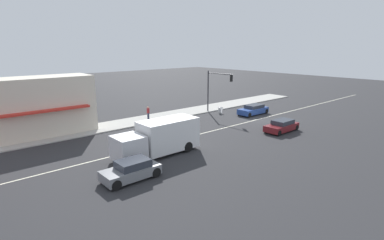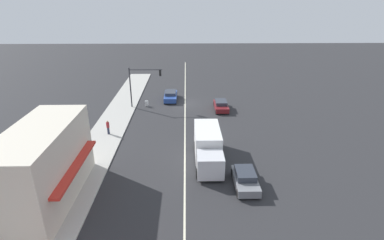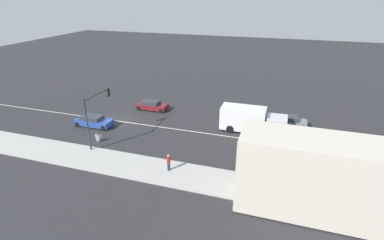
# 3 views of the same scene
# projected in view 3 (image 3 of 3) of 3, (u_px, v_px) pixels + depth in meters

# --- Properties ---
(ground_plane) EXTENTS (160.00, 160.00, 0.00)m
(ground_plane) POSITION_uv_depth(u_px,v_px,m) (259.00, 141.00, 33.01)
(ground_plane) COLOR #2B2B2D
(sidewalk_right) EXTENTS (4.00, 73.00, 0.12)m
(sidewalk_right) POSITION_uv_depth(u_px,v_px,m) (253.00, 188.00, 24.99)
(sidewalk_right) COLOR #B2AFA8
(sidewalk_right) RESTS_ON ground
(lane_marking_center) EXTENTS (0.16, 60.00, 0.01)m
(lane_marking_center) POSITION_uv_depth(u_px,v_px,m) (116.00, 121.00, 38.10)
(lane_marking_center) COLOR beige
(lane_marking_center) RESTS_ON ground
(building_corner_store) EXTENTS (4.71, 10.11, 5.85)m
(building_corner_store) POSITION_uv_depth(u_px,v_px,m) (310.00, 176.00, 21.47)
(building_corner_store) COLOR beige
(building_corner_store) RESTS_ON sidewalk_right
(traffic_signal_main) EXTENTS (4.59, 0.34, 5.60)m
(traffic_signal_main) POSITION_uv_depth(u_px,v_px,m) (95.00, 111.00, 30.74)
(traffic_signal_main) COLOR #333338
(traffic_signal_main) RESTS_ON sidewalk_right
(pedestrian) EXTENTS (0.34, 0.34, 1.63)m
(pedestrian) POSITION_uv_depth(u_px,v_px,m) (169.00, 162.00, 27.09)
(pedestrian) COLOR #282D42
(pedestrian) RESTS_ON sidewalk_right
(warning_aframe_sign) EXTENTS (0.45, 0.53, 0.84)m
(warning_aframe_sign) POSITION_uv_depth(u_px,v_px,m) (98.00, 138.00, 32.77)
(warning_aframe_sign) COLOR silver
(warning_aframe_sign) RESTS_ON ground
(delivery_truck) EXTENTS (2.44, 7.50, 2.87)m
(delivery_truck) POSITION_uv_depth(u_px,v_px,m) (251.00, 120.00, 34.73)
(delivery_truck) COLOR silver
(delivery_truck) RESTS_ON ground
(suv_grey) EXTENTS (1.84, 3.94, 1.37)m
(suv_grey) POSITION_uv_depth(u_px,v_px,m) (289.00, 121.00, 36.26)
(suv_grey) COLOR slate
(suv_grey) RESTS_ON ground
(sedan_maroon) EXTENTS (1.82, 4.14, 1.26)m
(sedan_maroon) POSITION_uv_depth(u_px,v_px,m) (152.00, 105.00, 41.45)
(sedan_maroon) COLOR maroon
(sedan_maroon) RESTS_ON ground
(coupe_blue) EXTENTS (1.87, 4.50, 1.31)m
(coupe_blue) POSITION_uv_depth(u_px,v_px,m) (94.00, 121.00, 36.40)
(coupe_blue) COLOR #284793
(coupe_blue) RESTS_ON ground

